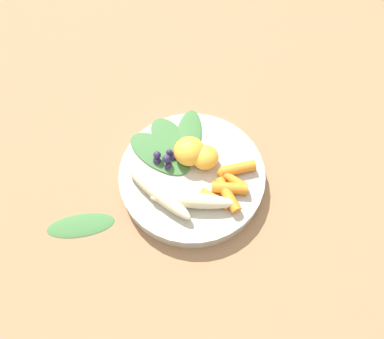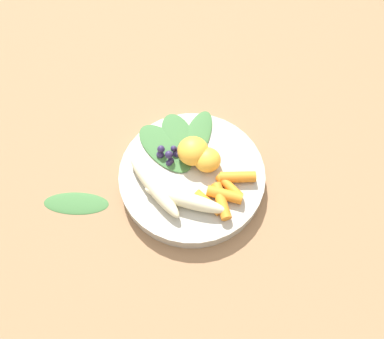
{
  "view_description": "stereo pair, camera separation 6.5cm",
  "coord_description": "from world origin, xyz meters",
  "px_view_note": "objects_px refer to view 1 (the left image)",
  "views": [
    {
      "loc": [
        0.24,
        0.2,
        0.61
      ],
      "look_at": [
        0.0,
        0.0,
        0.04
      ],
      "focal_mm": 35.25,
      "sensor_mm": 36.0,
      "label": 1
    },
    {
      "loc": [
        0.2,
        0.24,
        0.61
      ],
      "look_at": [
        0.0,
        0.0,
        0.04
      ],
      "focal_mm": 35.25,
      "sensor_mm": 36.0,
      "label": 2
    }
  ],
  "objects_px": {
    "banana_peeled_left": "(193,200)",
    "bowl": "(192,176)",
    "kale_leaf_stray": "(81,225)",
    "orange_segment_near": "(189,151)",
    "banana_peeled_right": "(159,193)"
  },
  "relations": [
    {
      "from": "banana_peeled_left",
      "to": "bowl",
      "type": "bearing_deg",
      "value": 95.93
    },
    {
      "from": "bowl",
      "to": "kale_leaf_stray",
      "type": "bearing_deg",
      "value": -26.28
    },
    {
      "from": "orange_segment_near",
      "to": "kale_leaf_stray",
      "type": "distance_m",
      "value": 0.22
    },
    {
      "from": "banana_peeled_left",
      "to": "kale_leaf_stray",
      "type": "xyz_separation_m",
      "value": [
        0.14,
        -0.13,
        -0.04
      ]
    },
    {
      "from": "orange_segment_near",
      "to": "banana_peeled_left",
      "type": "bearing_deg",
      "value": 42.47
    },
    {
      "from": "banana_peeled_left",
      "to": "kale_leaf_stray",
      "type": "height_order",
      "value": "banana_peeled_left"
    },
    {
      "from": "bowl",
      "to": "banana_peeled_left",
      "type": "height_order",
      "value": "banana_peeled_left"
    },
    {
      "from": "banana_peeled_right",
      "to": "orange_segment_near",
      "type": "xyz_separation_m",
      "value": [
        -0.09,
        -0.01,
        0.01
      ]
    },
    {
      "from": "bowl",
      "to": "orange_segment_near",
      "type": "bearing_deg",
      "value": -132.72
    },
    {
      "from": "kale_leaf_stray",
      "to": "bowl",
      "type": "bearing_deg",
      "value": -164.4
    },
    {
      "from": "bowl",
      "to": "kale_leaf_stray",
      "type": "xyz_separation_m",
      "value": [
        0.19,
        -0.09,
        -0.01
      ]
    },
    {
      "from": "bowl",
      "to": "banana_peeled_right",
      "type": "height_order",
      "value": "banana_peeled_right"
    },
    {
      "from": "bowl",
      "to": "banana_peeled_left",
      "type": "xyz_separation_m",
      "value": [
        0.05,
        0.04,
        0.03
      ]
    },
    {
      "from": "banana_peeled_right",
      "to": "orange_segment_near",
      "type": "distance_m",
      "value": 0.09
    },
    {
      "from": "banana_peeled_left",
      "to": "banana_peeled_right",
      "type": "height_order",
      "value": "same"
    }
  ]
}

